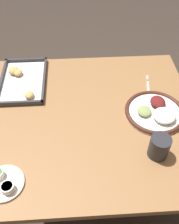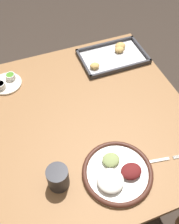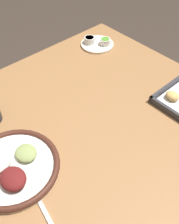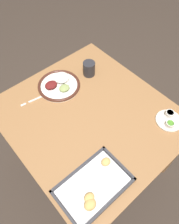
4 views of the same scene
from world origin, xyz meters
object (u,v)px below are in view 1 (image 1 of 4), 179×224
at_px(saucer_plate, 3,182).
at_px(baking_tray, 22,80).
at_px(drinking_cup, 159,147).
at_px(fork, 148,89).
at_px(dinner_plate, 156,112).

xyz_separation_m(saucer_plate, baking_tray, (0.60, -0.00, -0.00)).
relative_size(saucer_plate, drinking_cup, 1.55).
xyz_separation_m(fork, saucer_plate, (-0.49, 0.66, 0.01)).
relative_size(dinner_plate, fork, 1.38).
distance_m(saucer_plate, drinking_cup, 0.62).
bearing_deg(baking_tray, drinking_cup, -129.42).
xyz_separation_m(baking_tray, drinking_cup, (-0.50, -0.61, 0.04)).
bearing_deg(dinner_plate, saucer_plate, 116.19).
xyz_separation_m(fork, baking_tray, (0.10, 0.66, 0.01)).
relative_size(dinner_plate, saucer_plate, 1.81).
bearing_deg(drinking_cup, dinner_plate, -11.66).
bearing_deg(drinking_cup, baking_tray, 50.58).
bearing_deg(saucer_plate, dinner_plate, -63.81).
bearing_deg(dinner_plate, drinking_cup, 168.34).
distance_m(baking_tray, drinking_cup, 0.79).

